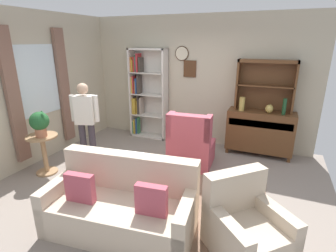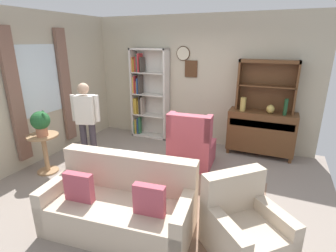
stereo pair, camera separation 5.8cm
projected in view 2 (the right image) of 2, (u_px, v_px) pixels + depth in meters
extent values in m
cube|color=gray|center=(158.00, 183.00, 4.38)|extent=(5.40, 4.60, 0.02)
cube|color=#BCB299|center=(199.00, 81.00, 5.79)|extent=(5.00, 0.06, 2.80)
cylinder|color=beige|center=(183.00, 53.00, 5.70)|extent=(0.28, 0.03, 0.28)
torus|color=#382314|center=(183.00, 53.00, 5.70)|extent=(0.31, 0.02, 0.31)
cube|color=#4C2D19|center=(191.00, 69.00, 5.72)|extent=(0.28, 0.03, 0.36)
cube|color=#BCB299|center=(36.00, 89.00, 4.90)|extent=(0.06, 4.20, 2.80)
cube|color=silver|center=(39.00, 80.00, 4.90)|extent=(0.02, 0.90, 1.30)
cube|color=#7F5B4C|center=(15.00, 97.00, 4.43)|extent=(0.08, 0.24, 2.30)
cube|color=#7F5B4C|center=(65.00, 86.00, 5.44)|extent=(0.08, 0.24, 2.30)
cube|color=#846651|center=(161.00, 194.00, 4.04)|extent=(2.99, 2.00, 0.01)
cube|color=silver|center=(134.00, 93.00, 6.32)|extent=(0.04, 0.30, 2.10)
cube|color=silver|center=(166.00, 96.00, 5.99)|extent=(0.04, 0.30, 2.10)
cube|color=silver|center=(149.00, 49.00, 5.83)|extent=(0.90, 0.30, 0.04)
cube|color=silver|center=(151.00, 135.00, 6.48)|extent=(0.90, 0.30, 0.04)
cube|color=silver|center=(152.00, 93.00, 6.28)|extent=(0.90, 0.01, 2.10)
cube|color=silver|center=(150.00, 115.00, 6.31)|extent=(0.86, 0.30, 0.02)
cube|color=#337247|center=(136.00, 127.00, 6.55)|extent=(0.02, 0.20, 0.30)
cube|color=gold|center=(137.00, 126.00, 6.53)|extent=(0.03, 0.21, 0.36)
cube|color=#284C8C|center=(139.00, 125.00, 6.51)|extent=(0.03, 0.15, 0.39)
cube|color=#337247|center=(140.00, 125.00, 6.49)|extent=(0.04, 0.11, 0.41)
cube|color=silver|center=(150.00, 94.00, 6.15)|extent=(0.86, 0.30, 0.02)
cube|color=gold|center=(135.00, 106.00, 6.38)|extent=(0.04, 0.15, 0.38)
cube|color=gold|center=(137.00, 106.00, 6.37)|extent=(0.02, 0.21, 0.39)
cube|color=gold|center=(138.00, 106.00, 6.36)|extent=(0.03, 0.21, 0.38)
cube|color=gold|center=(139.00, 107.00, 6.35)|extent=(0.02, 0.12, 0.33)
cube|color=#3F3833|center=(140.00, 105.00, 6.32)|extent=(0.03, 0.15, 0.43)
cube|color=#3F3833|center=(141.00, 107.00, 6.32)|extent=(0.04, 0.14, 0.37)
cube|color=gray|center=(143.00, 106.00, 6.30)|extent=(0.04, 0.18, 0.41)
cube|color=silver|center=(149.00, 73.00, 5.99)|extent=(0.86, 0.30, 0.02)
cube|color=gold|center=(135.00, 85.00, 6.22)|extent=(0.03, 0.15, 0.38)
cube|color=#B22D33|center=(136.00, 84.00, 6.20)|extent=(0.03, 0.17, 0.41)
cube|color=#CC7233|center=(137.00, 87.00, 6.21)|extent=(0.04, 0.14, 0.29)
cube|color=#284C8C|center=(139.00, 86.00, 6.18)|extent=(0.03, 0.22, 0.36)
cube|color=#3F3833|center=(141.00, 84.00, 6.15)|extent=(0.04, 0.19, 0.43)
cube|color=#CC7233|center=(133.00, 64.00, 6.07)|extent=(0.02, 0.16, 0.33)
cube|color=gold|center=(135.00, 66.00, 6.07)|extent=(0.02, 0.16, 0.28)
cube|color=#B22D33|center=(136.00, 64.00, 6.04)|extent=(0.04, 0.11, 0.34)
cube|color=#337247|center=(137.00, 63.00, 6.02)|extent=(0.02, 0.13, 0.38)
cube|color=#723F7F|center=(139.00, 64.00, 6.02)|extent=(0.03, 0.13, 0.37)
cube|color=#B22D33|center=(140.00, 63.00, 5.99)|extent=(0.04, 0.21, 0.42)
cube|color=#337247|center=(141.00, 65.00, 5.99)|extent=(0.03, 0.13, 0.33)
cube|color=#3F3833|center=(142.00, 65.00, 5.98)|extent=(0.02, 0.21, 0.33)
cube|color=brown|center=(261.00, 131.00, 5.29)|extent=(1.30, 0.45, 0.82)
cube|color=brown|center=(228.00, 151.00, 5.51)|extent=(0.06, 0.06, 0.10)
cube|color=brown|center=(290.00, 161.00, 5.05)|extent=(0.06, 0.06, 0.10)
cube|color=brown|center=(231.00, 145.00, 5.81)|extent=(0.06, 0.06, 0.10)
cube|color=brown|center=(290.00, 154.00, 5.36)|extent=(0.06, 0.06, 0.10)
cube|color=#492C18|center=(261.00, 125.00, 5.03)|extent=(1.20, 0.01, 0.14)
cube|color=brown|center=(239.00, 84.00, 5.27)|extent=(0.04, 0.26, 1.00)
cube|color=brown|center=(296.00, 88.00, 4.87)|extent=(0.04, 0.26, 1.00)
cube|color=brown|center=(269.00, 61.00, 4.92)|extent=(1.10, 0.26, 0.06)
cube|color=brown|center=(266.00, 86.00, 5.07)|extent=(1.06, 0.26, 0.02)
cube|color=brown|center=(267.00, 85.00, 5.18)|extent=(1.10, 0.01, 1.00)
cylinder|color=tan|center=(243.00, 104.00, 5.19)|extent=(0.11, 0.11, 0.27)
ellipsoid|color=tan|center=(270.00, 109.00, 5.02)|extent=(0.15, 0.15, 0.17)
cylinder|color=#194223|center=(286.00, 107.00, 4.88)|extent=(0.07, 0.07, 0.32)
cube|color=beige|center=(119.00, 215.00, 3.22)|extent=(1.89, 1.05, 0.42)
cube|color=beige|center=(129.00, 171.00, 3.38)|extent=(1.81, 0.41, 0.48)
cube|color=beige|center=(62.00, 198.00, 3.42)|extent=(0.24, 0.86, 0.60)
cube|color=beige|center=(185.00, 222.00, 2.96)|extent=(0.24, 0.86, 0.60)
cube|color=#B74C5B|center=(79.00, 187.00, 3.12)|extent=(0.37, 0.14, 0.36)
cube|color=#B74C5B|center=(149.00, 200.00, 2.87)|extent=(0.37, 0.14, 0.36)
cube|color=white|center=(128.00, 154.00, 3.30)|extent=(0.38, 0.22, 0.00)
cube|color=beige|center=(246.00, 239.00, 2.85)|extent=(1.08, 1.08, 0.40)
cube|color=beige|center=(233.00, 190.00, 2.98)|extent=(0.66, 0.66, 0.48)
cube|color=beige|center=(222.00, 241.00, 2.72)|extent=(0.65, 0.65, 0.55)
cube|color=beige|center=(269.00, 227.00, 2.93)|extent=(0.65, 0.65, 0.55)
cube|color=#B74C5B|center=(192.00, 153.00, 4.99)|extent=(0.84, 0.86, 0.42)
cube|color=#B74C5B|center=(189.00, 132.00, 4.56)|extent=(0.79, 0.26, 0.63)
cube|color=#B74C5B|center=(209.00, 129.00, 4.46)|extent=(0.12, 0.29, 0.44)
cube|color=#B74C5B|center=(171.00, 125.00, 4.67)|extent=(0.12, 0.29, 0.44)
cylinder|color=#A87F56|center=(43.00, 136.00, 4.51)|extent=(0.52, 0.52, 0.03)
cylinder|color=#A87F56|center=(46.00, 154.00, 4.63)|extent=(0.08, 0.08, 0.68)
cylinder|color=#A87F56|center=(48.00, 171.00, 4.73)|extent=(0.36, 0.36, 0.03)
cylinder|color=#AD6B4C|center=(42.00, 132.00, 4.44)|extent=(0.18, 0.18, 0.15)
sphere|color=#235B2D|center=(40.00, 120.00, 4.38)|extent=(0.31, 0.31, 0.31)
ellipsoid|color=#235B2D|center=(44.00, 119.00, 4.31)|extent=(0.09, 0.06, 0.22)
ellipsoid|color=#235B2D|center=(44.00, 117.00, 4.47)|extent=(0.09, 0.06, 0.22)
cylinder|color=#38333D|center=(84.00, 144.00, 4.92)|extent=(0.15, 0.15, 0.82)
cylinder|color=#38333D|center=(94.00, 144.00, 4.90)|extent=(0.15, 0.15, 0.82)
cube|color=silver|center=(85.00, 109.00, 4.70)|extent=(0.39, 0.30, 0.52)
sphere|color=tan|center=(83.00, 89.00, 4.58)|extent=(0.25, 0.25, 0.20)
cylinder|color=silver|center=(74.00, 108.00, 4.71)|extent=(0.10, 0.10, 0.48)
cylinder|color=silver|center=(97.00, 108.00, 4.67)|extent=(0.10, 0.10, 0.48)
cube|color=brown|center=(167.00, 172.00, 3.88)|extent=(0.80, 0.50, 0.03)
cube|color=brown|center=(139.00, 186.00, 3.90)|extent=(0.05, 0.05, 0.39)
cube|color=brown|center=(185.00, 197.00, 3.62)|extent=(0.05, 0.05, 0.39)
cube|color=brown|center=(152.00, 173.00, 4.28)|extent=(0.05, 0.05, 0.39)
cube|color=brown|center=(195.00, 182.00, 4.00)|extent=(0.05, 0.05, 0.39)
cube|color=#723F7F|center=(172.00, 172.00, 3.82)|extent=(0.22, 0.14, 0.02)
cube|color=gold|center=(173.00, 171.00, 3.81)|extent=(0.20, 0.15, 0.02)
cube|color=#284C8C|center=(172.00, 170.00, 3.80)|extent=(0.16, 0.11, 0.02)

